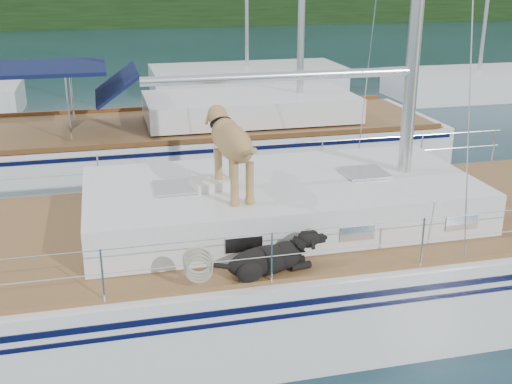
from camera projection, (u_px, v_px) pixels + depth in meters
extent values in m
plane|color=black|center=(225.00, 306.00, 9.05)|extent=(120.00, 120.00, 0.00)
cube|color=#595147|center=(114.00, 18.00, 51.17)|extent=(92.00, 1.00, 1.20)
cube|color=white|center=(224.00, 274.00, 8.89)|extent=(12.00, 3.80, 1.40)
cube|color=brown|center=(224.00, 226.00, 8.64)|extent=(11.52, 3.50, 0.06)
cube|color=white|center=(281.00, 200.00, 8.72)|extent=(5.20, 2.50, 0.55)
cylinder|color=silver|center=(283.00, 76.00, 8.16)|extent=(3.60, 0.12, 0.12)
cylinder|color=silver|center=(254.00, 235.00, 6.84)|extent=(10.56, 0.01, 0.01)
cylinder|color=silver|center=(202.00, 149.00, 10.05)|extent=(10.56, 0.01, 0.01)
cube|color=#1D3BB9|center=(224.00, 185.00, 10.09)|extent=(0.71, 0.51, 0.05)
cube|color=white|center=(211.00, 183.00, 8.31)|extent=(0.55, 0.48, 0.12)
torus|color=#BCB095|center=(198.00, 260.00, 6.72)|extent=(0.44, 0.22, 0.42)
cube|color=white|center=(200.00, 151.00, 14.94)|extent=(11.00, 3.50, 1.30)
cube|color=brown|center=(199.00, 124.00, 14.73)|extent=(10.56, 3.29, 0.06)
cube|color=white|center=(250.00, 107.00, 14.88)|extent=(4.80, 2.30, 0.55)
cube|color=#101942|center=(47.00, 68.00, 13.55)|extent=(2.40, 2.30, 0.08)
cube|color=white|center=(247.00, 81.00, 24.47)|extent=(7.20, 3.00, 1.10)
cube|color=white|center=(478.00, 85.00, 23.51)|extent=(6.40, 3.00, 1.10)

